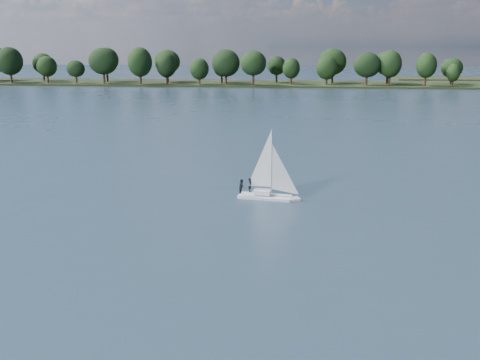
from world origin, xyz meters
TOP-DOWN VIEW (x-y plane):
  - ground at (0.00, 100.00)m, footprint 700.00×700.00m
  - far_shore at (0.00, 212.00)m, footprint 660.00×40.00m
  - sailboat at (0.98, 34.33)m, footprint 6.22×2.53m
  - treeline at (-6.72, 207.97)m, footprint 562.27×74.33m

SIDE VIEW (x-z plane):
  - ground at x=0.00m, z-range 0.00..0.00m
  - far_shore at x=0.00m, z-range -0.75..0.75m
  - sailboat at x=0.98m, z-range -1.75..6.20m
  - treeline at x=-6.72m, z-range -0.65..16.78m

